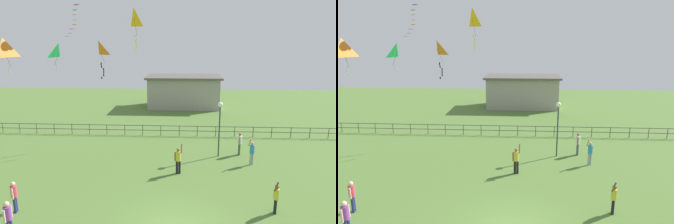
% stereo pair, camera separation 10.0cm
% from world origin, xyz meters
% --- Properties ---
extents(lamppost, '(0.36, 0.36, 4.10)m').
position_xyz_m(lamppost, '(3.01, 9.33, 3.01)').
color(lamppost, '#38383D').
rests_on(lamppost, ground_plane).
extents(person_0, '(0.30, 0.49, 1.65)m').
position_xyz_m(person_0, '(-7.94, 1.30, 0.95)').
color(person_0, navy).
rests_on(person_0, ground_plane).
extents(person_1, '(0.51, 0.35, 1.93)m').
position_xyz_m(person_1, '(5.11, 7.88, 0.97)').
color(person_1, '#99999E').
rests_on(person_1, ground_plane).
extents(person_3, '(0.34, 0.47, 1.81)m').
position_xyz_m(person_3, '(5.02, 1.91, 0.91)').
color(person_3, black).
rests_on(person_3, ground_plane).
extents(person_4, '(0.32, 0.53, 1.75)m').
position_xyz_m(person_4, '(-7.07, -0.66, 1.00)').
color(person_4, navy).
rests_on(person_4, ground_plane).
extents(person_5, '(0.32, 0.50, 1.72)m').
position_xyz_m(person_5, '(4.60, 9.69, 0.99)').
color(person_5, '#3F4C47').
rests_on(person_5, ground_plane).
extents(person_6, '(0.53, 0.38, 2.03)m').
position_xyz_m(person_6, '(0.10, 6.22, 1.02)').
color(person_6, black).
rests_on(person_6, ground_plane).
extents(kite_0, '(1.05, 1.07, 2.87)m').
position_xyz_m(kite_0, '(-6.05, 10.99, 7.62)').
color(kite_0, orange).
extents(kite_1, '(0.83, 0.90, 1.91)m').
position_xyz_m(kite_1, '(-7.48, 7.08, 7.66)').
color(kite_1, '#1EB759').
extents(kite_3, '(0.93, 0.99, 3.40)m').
position_xyz_m(kite_3, '(-3.72, 13.35, 10.03)').
color(kite_3, yellow).
extents(kite_4, '(0.82, 1.24, 2.23)m').
position_xyz_m(kite_4, '(-10.42, 6.05, 7.89)').
color(kite_4, orange).
extents(waterfront_railing, '(36.00, 0.06, 0.95)m').
position_xyz_m(waterfront_railing, '(-0.24, 14.00, 0.63)').
color(waterfront_railing, '#4C4742').
rests_on(waterfront_railing, ground_plane).
extents(pavilion_building, '(9.36, 5.14, 3.97)m').
position_xyz_m(pavilion_building, '(0.32, 26.00, 2.01)').
color(pavilion_building, gray).
rests_on(pavilion_building, ground_plane).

